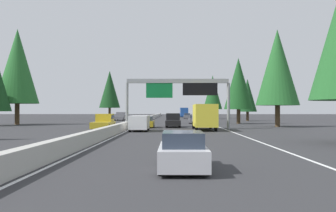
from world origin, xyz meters
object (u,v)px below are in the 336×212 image
sedan_distant_a (194,120)px  oncoming_near (104,122)px  conifer_right_far (247,95)px  conifer_left_far (110,89)px  sedan_mid_center (183,152)px  conifer_right_near (277,67)px  box_truck_mid_left (204,116)px  minivan_far_center (139,122)px  pickup_far_right (173,120)px  bus_near_right (184,112)px  oncoming_far (120,116)px  conifer_right_mid (238,84)px  conifer_right_distant (213,92)px  sedan_near_center (147,122)px  sedan_far_left (187,116)px  sign_gantry_overhead (179,89)px  conifer_left_mid (17,66)px

sedan_distant_a → oncoming_near: oncoming_near is taller
conifer_right_far → conifer_left_far: size_ratio=0.66×
sedan_distant_a → oncoming_near: size_ratio=0.79×
sedan_mid_center → conifer_right_near: bearing=-20.2°
box_truck_mid_left → oncoming_near: 11.68m
minivan_far_center → pickup_far_right: (10.33, -3.70, -0.04)m
bus_near_right → oncoming_far: size_ratio=2.05×
conifer_right_mid → minivan_far_center: bearing=147.4°
sedan_mid_center → conifer_right_distant: (88.91, -10.40, 6.41)m
oncoming_near → sedan_near_center: bearing=141.8°
sedan_near_center → oncoming_near: (-5.90, 4.64, 0.23)m
box_truck_mid_left → sedan_far_left: bearing=-0.3°
sedan_mid_center → box_truck_mid_left: bearing=-6.3°
sedan_mid_center → sedan_near_center: size_ratio=1.00×
oncoming_near → sedan_far_left: bearing=168.8°
sign_gantry_overhead → sedan_distant_a: (19.72, -2.94, -4.16)m
oncoming_near → conifer_left_mid: size_ratio=0.37×
conifer_right_near → conifer_right_mid: (12.05, 3.31, -1.42)m
minivan_far_center → box_truck_mid_left: (2.41, -7.28, 0.66)m
pickup_far_right → conifer_right_distant: bearing=-11.8°
oncoming_far → conifer_right_far: 28.45m
conifer_right_near → sedan_distant_a: bearing=39.3°
pickup_far_right → bus_near_right: bearing=-2.7°
sedan_far_left → conifer_right_distant: conifer_right_distant is taller
minivan_far_center → oncoming_far: bearing=10.4°
sedan_near_center → oncoming_far: size_ratio=0.79×
conifer_left_mid → sign_gantry_overhead: bearing=-118.9°
oncoming_far → conifer_right_distant: size_ratio=0.48×
box_truck_mid_left → bus_near_right: 85.93m
conifer_left_far → sedan_near_center: bearing=-166.1°
sedan_distant_a → oncoming_far: bearing=37.6°
sedan_mid_center → oncoming_near: oncoming_near is taller
sedan_far_left → conifer_right_near: size_ratio=0.33×
conifer_right_near → box_truck_mid_left: bearing=128.7°
sedan_distant_a → bus_near_right: bus_near_right is taller
bus_near_right → oncoming_far: (-43.97, 15.58, -0.80)m
bus_near_right → sedan_near_center: 80.12m
sign_gantry_overhead → conifer_right_near: (6.59, -13.69, 3.36)m
sedan_mid_center → conifer_left_mid: size_ratio=0.29×
box_truck_mid_left → oncoming_near: (0.24, 11.65, -0.70)m
box_truck_mid_left → conifer_left_far: bearing=18.4°
oncoming_far → bus_near_right: bearing=160.5°
oncoming_near → sign_gantry_overhead: bearing=101.9°
sign_gantry_overhead → conifer_right_distant: bearing=-9.9°
pickup_far_right → sedan_near_center: (-1.78, 3.44, -0.23)m
conifer_right_far → conifer_left_far: (27.73, 34.12, 2.83)m
minivan_far_center → pickup_far_right: 10.97m
bus_near_right → sign_gantry_overhead: bearing=177.9°
conifer_right_distant → conifer_left_far: 29.59m
sedan_distant_a → oncoming_near: 24.57m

